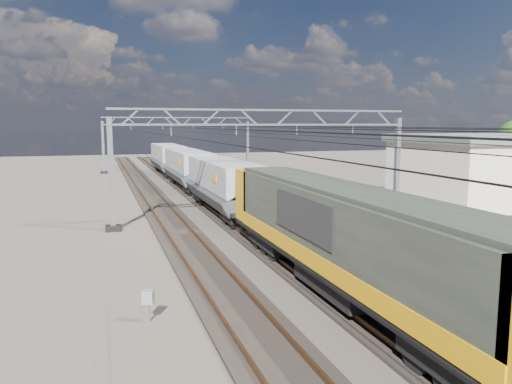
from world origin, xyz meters
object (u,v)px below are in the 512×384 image
object	(u,v)px
catenary_gantry_mid	(267,160)
locomotive	(348,236)
trackside_cabinet	(148,299)
hopper_wagon_third	(168,157)
hopper_wagon_lead	(225,182)
hopper_wagon_mid	(188,166)
catenary_gantry_far	(178,142)

from	to	relation	value
catenary_gantry_mid	locomotive	world-z (taller)	catenary_gantry_mid
locomotive	trackside_cabinet	distance (m)	7.05
catenary_gantry_mid	hopper_wagon_third	world-z (taller)	catenary_gantry_mid
hopper_wagon_lead	hopper_wagon_mid	distance (m)	14.20
catenary_gantry_mid	locomotive	size ratio (longest dim) A/B	0.94
trackside_cabinet	catenary_gantry_far	bearing A→B (deg)	104.30
catenary_gantry_mid	hopper_wagon_lead	bearing A→B (deg)	122.72
hopper_wagon_third	hopper_wagon_lead	bearing A→B (deg)	-90.00
locomotive	trackside_cabinet	world-z (taller)	locomotive
catenary_gantry_mid	locomotive	distance (m)	14.80
hopper_wagon_lead	hopper_wagon_third	world-z (taller)	same
hopper_wagon_mid	locomotive	bearing A→B (deg)	-90.00
catenary_gantry_mid	hopper_wagon_third	distance (m)	31.62
hopper_wagon_third	trackside_cabinet	bearing A→B (deg)	-98.50
hopper_wagon_lead	catenary_gantry_far	bearing A→B (deg)	86.52
catenary_gantry_mid	catenary_gantry_far	world-z (taller)	same
hopper_wagon_mid	hopper_wagon_third	xyz separation A→B (m)	(0.00, 14.20, 0.00)
locomotive	hopper_wagon_third	size ratio (longest dim) A/B	1.62
locomotive	catenary_gantry_far	bearing A→B (deg)	87.74
catenary_gantry_mid	trackside_cabinet	size ratio (longest dim) A/B	19.24
catenary_gantry_mid	hopper_wagon_mid	distance (m)	17.51
catenary_gantry_far	catenary_gantry_mid	bearing A→B (deg)	-90.00
hopper_wagon_mid	trackside_cabinet	distance (m)	32.59
catenary_gantry_mid	hopper_wagon_lead	distance (m)	4.06
catenary_gantry_mid	hopper_wagon_mid	size ratio (longest dim) A/B	1.53
catenary_gantry_far	hopper_wagon_mid	world-z (taller)	catenary_gantry_far
locomotive	catenary_gantry_mid	bearing A→B (deg)	82.19
catenary_gantry_mid	hopper_wagon_lead	world-z (taller)	catenary_gantry_mid
catenary_gantry_far	hopper_wagon_mid	bearing A→B (deg)	-96.11
hopper_wagon_third	catenary_gantry_mid	bearing A→B (deg)	-86.37
hopper_wagon_lead	trackside_cabinet	bearing A→B (deg)	-111.32
hopper_wagon_mid	hopper_wagon_third	world-z (taller)	same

